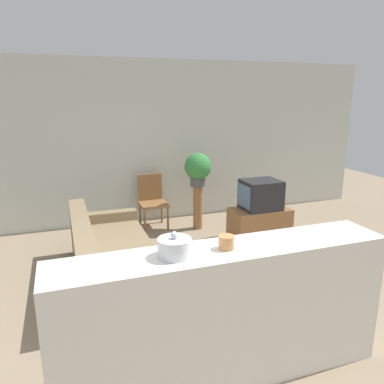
{
  "coord_description": "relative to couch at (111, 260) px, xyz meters",
  "views": [
    {
      "loc": [
        -1.05,
        -2.75,
        2.12
      ],
      "look_at": [
        0.59,
        1.88,
        0.85
      ],
      "focal_mm": 35.0,
      "sensor_mm": 36.0,
      "label": 1
    }
  ],
  "objects": [
    {
      "name": "television",
      "position": [
        2.33,
        0.68,
        0.41
      ],
      "size": [
        0.56,
        0.47,
        0.44
      ],
      "color": "#232328",
      "rests_on": "tv_stand"
    },
    {
      "name": "plant_stand",
      "position": [
        1.58,
        1.37,
        0.09
      ],
      "size": [
        0.15,
        0.15,
        0.72
      ],
      "color": "olive",
      "rests_on": "ground_plane"
    },
    {
      "name": "wall_back",
      "position": [
        0.6,
        2.09,
        1.08
      ],
      "size": [
        9.0,
        0.06,
        2.7
      ],
      "color": "silver",
      "rests_on": "ground_plane"
    },
    {
      "name": "decorative_bowl",
      "position": [
        0.22,
        -1.85,
        0.86
      ],
      "size": [
        0.23,
        0.23,
        0.18
      ],
      "color": "silver",
      "rests_on": "foreground_counter"
    },
    {
      "name": "ground_plane",
      "position": [
        0.6,
        -1.34,
        -0.27
      ],
      "size": [
        14.0,
        14.0,
        0.0
      ],
      "primitive_type": "plane",
      "color": "gray"
    },
    {
      "name": "foreground_counter",
      "position": [
        0.6,
        -1.85,
        0.26
      ],
      "size": [
        2.52,
        0.44,
        1.07
      ],
      "color": "white",
      "rests_on": "ground_plane"
    },
    {
      "name": "couch",
      "position": [
        0.0,
        0.0,
        0.0
      ],
      "size": [
        0.89,
        2.07,
        0.76
      ],
      "color": "#847051",
      "rests_on": "ground_plane"
    },
    {
      "name": "tv_stand",
      "position": [
        2.34,
        0.68,
        -0.04
      ],
      "size": [
        0.89,
        0.5,
        0.46
      ],
      "color": "olive",
      "rests_on": "ground_plane"
    },
    {
      "name": "potted_plant",
      "position": [
        1.58,
        1.37,
        0.74
      ],
      "size": [
        0.43,
        0.43,
        0.53
      ],
      "color": "#4C4C51",
      "rests_on": "plant_stand"
    },
    {
      "name": "candle_jar",
      "position": [
        0.6,
        -1.85,
        0.85
      ],
      "size": [
        0.11,
        0.11,
        0.1
      ],
      "color": "#C6844C",
      "rests_on": "foreground_counter"
    },
    {
      "name": "wooden_chair",
      "position": [
        0.91,
        1.73,
        0.2
      ],
      "size": [
        0.44,
        0.44,
        0.86
      ],
      "color": "olive",
      "rests_on": "ground_plane"
    }
  ]
}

